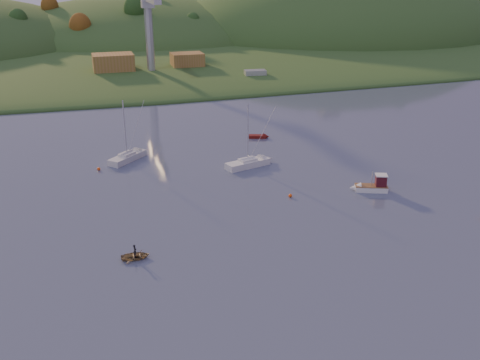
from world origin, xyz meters
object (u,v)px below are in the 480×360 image
object	(u,v)px
fishing_boat	(369,186)
red_tender	(261,137)
sailboat_near	(127,157)
sailboat_far	(248,163)
canoe	(135,256)

from	to	relation	value
fishing_boat	red_tender	distance (m)	28.92
sailboat_near	sailboat_far	xyz separation A→B (m)	(17.86, -8.50, 0.00)
canoe	red_tender	distance (m)	46.62
red_tender	sailboat_near	bearing A→B (deg)	-149.01
fishing_boat	sailboat_far	bearing A→B (deg)	-26.12
fishing_boat	sailboat_near	xyz separation A→B (m)	(-31.10, 22.89, -0.07)
sailboat_near	canoe	distance (m)	32.36
canoe	red_tender	world-z (taller)	red_tender
sailboat_near	sailboat_far	world-z (taller)	sailboat_far
red_tender	sailboat_far	bearing A→B (deg)	-98.37
red_tender	canoe	bearing A→B (deg)	-107.32
fishing_boat	sailboat_far	world-z (taller)	sailboat_far
sailboat_near	red_tender	world-z (taller)	sailboat_near
canoe	sailboat_near	bearing A→B (deg)	-2.58
fishing_boat	canoe	xyz separation A→B (m)	(-33.62, -9.37, -0.42)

